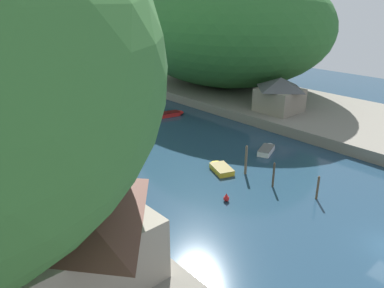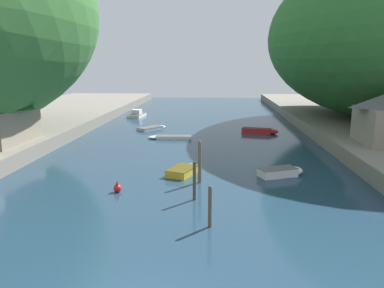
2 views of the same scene
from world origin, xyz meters
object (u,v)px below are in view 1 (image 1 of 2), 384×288
Objects in this scene: boat_yellow_tender at (78,132)px; channel_buoy_near at (226,198)px; boathouse_shed at (25,176)px; waterfront_building at (66,226)px; boat_mid_channel at (11,117)px; boat_moored_right at (123,140)px; boat_near_quay at (267,149)px; boat_far_right_bank at (171,114)px; right_bank_cottage at (280,94)px; boat_red_skiff at (220,168)px; person_by_boathouse at (142,244)px.

channel_buoy_near is at bearing -48.07° from boat_yellow_tender.
waterfront_building is at bearing -95.23° from boathouse_shed.
boat_yellow_tender is 0.76× the size of boat_mid_channel.
boat_near_quay is at bearing -144.64° from boat_moored_right.
boat_far_right_bank is at bearing 28.89° from boat_yellow_tender.
right_bank_cottage is 1.28× the size of boat_far_right_bank.
boat_mid_channel is 7.13× the size of channel_buoy_near.
boat_near_quay is (28.80, 5.49, -4.31)m from waterfront_building.
boat_mid_channel is (-11.46, 35.59, 0.10)m from boat_red_skiff.
boathouse_shed is 9.90× the size of channel_buoy_near.
boat_mid_channel reaches higher than boat_moored_right.
boat_moored_right is at bearing -62.51° from boat_mid_channel.
boat_red_skiff is 0.67× the size of boat_mid_channel.
boat_moored_right is (17.17, 20.97, -4.47)m from waterfront_building.
boat_yellow_tender is (14.04, 27.94, -4.46)m from waterfront_building.
right_bank_cottage is 25.22m from boat_moored_right.
person_by_boathouse is (-24.54, -7.80, 2.11)m from boat_near_quay.
channel_buoy_near is (15.02, -9.83, -3.72)m from boathouse_shed.
boat_far_right_bank is 3.01× the size of person_by_boathouse.
boat_mid_channel is 21.95m from boat_moored_right.
boat_red_skiff is 6.92m from channel_buoy_near.
waterfront_building is 13.20× the size of channel_buoy_near.
waterfront_building reaches higher than boat_mid_channel.
boat_near_quay is at bearing -9.94° from boathouse_shed.
channel_buoy_near is at bearing -91.34° from boat_near_quay.
boat_red_skiff is 15.56m from boat_moored_right.
boat_mid_channel is at bearing 129.27° from boat_red_skiff.
waterfront_building is 27.46m from boat_moored_right.
boat_moored_right is 26.71m from person_by_boathouse.
boathouse_shed is 32.37m from boat_far_right_bank.
boat_near_quay is 0.67× the size of boat_mid_channel.
person_by_boathouse is at bearing -70.00° from boat_yellow_tender.
boat_red_skiff is 23.10m from boat_yellow_tender.
boat_moored_right is at bearing 86.63° from channel_buoy_near.
boat_yellow_tender is 26.87m from boat_near_quay.
right_bank_cottage is 17.70m from boat_far_right_bank.
boat_red_skiff is at bearing -10.79° from boat_far_right_bank.
waterfront_building is at bearing -35.72° from boat_far_right_bank.
channel_buoy_near is at bearing 1.95° from waterfront_building.
boat_mid_channel is at bearing -173.57° from boat_near_quay.
boat_moored_right is at bearing -165.48° from boat_near_quay.
right_bank_cottage reaches higher than boat_far_right_bank.
waterfront_building is 31.59m from boat_yellow_tender.
person_by_boathouse is at bearing -28.75° from boat_far_right_bank.
channel_buoy_near is at bearing -74.61° from boat_mid_channel.
right_bank_cottage is 7.51× the size of channel_buoy_near.
boat_mid_channel reaches higher than boat_red_skiff.
waterfront_building is 1.85× the size of boat_mid_channel.
waterfront_building reaches higher than channel_buoy_near.
boat_yellow_tender is 2.79× the size of person_by_boathouse.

